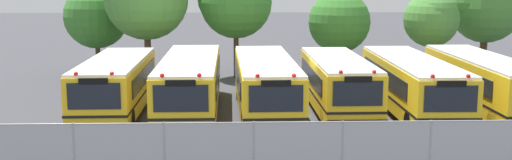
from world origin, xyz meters
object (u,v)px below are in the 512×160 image
object	(u,v)px
school_bus_1	(190,83)
school_bus_2	(265,84)
school_bus_5	(484,82)
tree_0	(98,16)
tree_5	(483,6)
tree_4	(433,18)
school_bus_0	(116,85)
tree_3	(338,22)
school_bus_4	(411,84)
school_bus_3	(338,83)
tree_2	(232,1)

from	to	relation	value
school_bus_1	school_bus_2	distance (m)	3.50
school_bus_5	tree_0	size ratio (longest dim) A/B	1.86
tree_5	school_bus_1	bearing A→B (deg)	-148.25
school_bus_5	tree_4	bearing A→B (deg)	-92.19
school_bus_0	tree_4	world-z (taller)	tree_4
tree_3	tree_5	size ratio (longest dim) A/B	0.82
school_bus_2	tree_3	world-z (taller)	tree_3
tree_4	school_bus_2	bearing A→B (deg)	-139.27
school_bus_0	school_bus_5	distance (m)	17.11
tree_3	tree_5	xyz separation A→B (m)	(9.59, 1.13, 0.93)
school_bus_1	school_bus_5	bearing A→B (deg)	178.51
school_bus_1	school_bus_4	size ratio (longest dim) A/B	1.02
school_bus_1	school_bus_2	xyz separation A→B (m)	(3.49, -0.25, -0.01)
school_bus_1	tree_4	distance (m)	16.90
tree_3	school_bus_0	bearing A→B (deg)	-139.08
school_bus_0	tree_4	distance (m)	19.92
school_bus_1	tree_5	bearing A→B (deg)	-148.81
tree_3	school_bus_1	bearing A→B (deg)	-130.24
tree_5	tree_3	bearing A→B (deg)	-173.29
school_bus_3	tree_2	size ratio (longest dim) A/B	1.34
tree_2	school_bus_4	bearing A→B (deg)	-51.73
tree_2	tree_4	distance (m)	12.32
school_bus_1	tree_0	size ratio (longest dim) A/B	1.88
school_bus_1	tree_0	xyz separation A→B (m)	(-6.68, 11.47, 2.41)
school_bus_4	tree_3	size ratio (longest dim) A/B	1.99
school_bus_5	tree_5	size ratio (longest dim) A/B	1.65
tree_0	tree_4	distance (m)	20.98
school_bus_0	tree_2	xyz separation A→B (m)	(5.30, 10.48, 3.36)
tree_4	tree_5	world-z (taller)	tree_5
school_bus_0	tree_5	bearing A→B (deg)	-152.64
school_bus_2	school_bus_1	bearing A→B (deg)	-5.58
school_bus_5	tree_4	world-z (taller)	tree_4
school_bus_2	tree_3	distance (m)	11.68
school_bus_3	tree_0	bearing A→B (deg)	-40.45
tree_4	tree_5	size ratio (longest dim) A/B	0.82
school_bus_5	tree_3	distance (m)	11.73
school_bus_2	school_bus_4	bearing A→B (deg)	177.55
school_bus_2	tree_5	size ratio (longest dim) A/B	1.63
school_bus_5	tree_4	size ratio (longest dim) A/B	2.01
school_bus_1	tree_3	distance (m)	13.37
school_bus_1	school_bus_2	size ratio (longest dim) A/B	1.03
tree_4	school_bus_0	bearing A→B (deg)	-152.38
school_bus_3	tree_4	xyz separation A→B (m)	(7.24, 8.85, 2.43)
school_bus_2	school_bus_5	xyz separation A→B (m)	(10.24, 0.02, 0.01)
tree_2	tree_3	world-z (taller)	tree_2
school_bus_1	tree_2	bearing A→B (deg)	-101.21
school_bus_4	school_bus_0	bearing A→B (deg)	0.05
school_bus_2	tree_0	world-z (taller)	tree_0
school_bus_5	school_bus_4	bearing A→B (deg)	2.52
school_bus_3	school_bus_4	distance (m)	3.40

